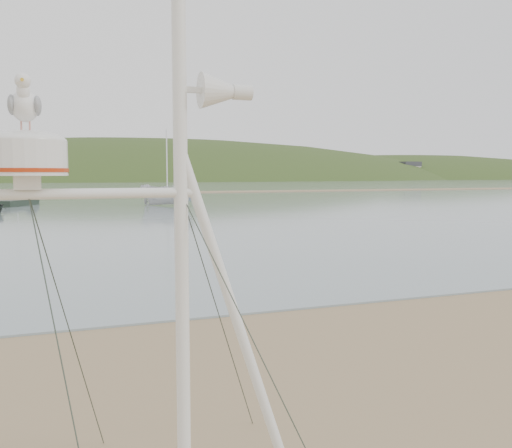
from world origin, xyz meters
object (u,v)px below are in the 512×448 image
object	(u,v)px
sailboat_blue_far	(179,193)
mast_rig	(176,350)
sailboat_dark_mid	(27,202)
boat_white	(167,176)

from	to	relation	value
sailboat_blue_far	mast_rig	bearing A→B (deg)	-102.13
mast_rig	sailboat_dark_mid	distance (m)	46.30
mast_rig	sailboat_blue_far	distance (m)	62.86
mast_rig	boat_white	xyz separation A→B (m)	(7.74, 40.53, 1.23)
mast_rig	boat_white	distance (m)	41.28
boat_white	sailboat_blue_far	xyz separation A→B (m)	(5.47, 20.91, -2.23)
sailboat_dark_mid	sailboat_blue_far	bearing A→B (deg)	42.73
mast_rig	sailboat_dark_mid	size ratio (longest dim) A/B	0.92
mast_rig	boat_white	world-z (taller)	mast_rig
sailboat_dark_mid	sailboat_blue_far	xyz separation A→B (m)	(16.54, 15.28, -0.00)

